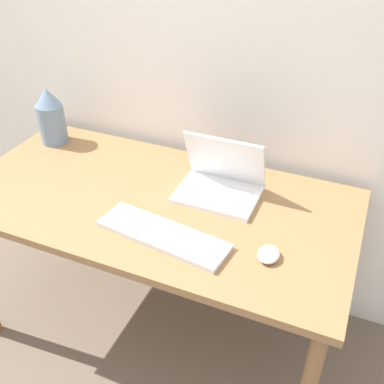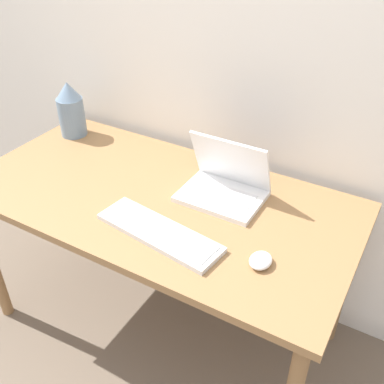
% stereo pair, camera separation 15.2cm
% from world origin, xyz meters
% --- Properties ---
extents(wall_back, '(6.00, 0.05, 2.50)m').
position_xyz_m(wall_back, '(0.00, 0.81, 1.25)').
color(wall_back, white).
rests_on(wall_back, ground_plane).
extents(desk, '(1.47, 0.74, 0.73)m').
position_xyz_m(desk, '(0.00, 0.37, 0.65)').
color(desk, olive).
rests_on(desk, ground_plane).
extents(laptop, '(0.30, 0.23, 0.23)m').
position_xyz_m(laptop, '(0.21, 0.50, 0.78)').
color(laptop, white).
rests_on(laptop, desk).
extents(keyboard, '(0.47, 0.19, 0.02)m').
position_xyz_m(keyboard, '(0.13, 0.19, 0.74)').
color(keyboard, silver).
rests_on(keyboard, desk).
extents(mouse, '(0.07, 0.09, 0.03)m').
position_xyz_m(mouse, '(0.48, 0.23, 0.74)').
color(mouse, white).
rests_on(mouse, desk).
extents(vase, '(0.12, 0.12, 0.25)m').
position_xyz_m(vase, '(-0.61, 0.59, 0.85)').
color(vase, slate).
rests_on(vase, desk).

